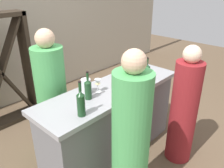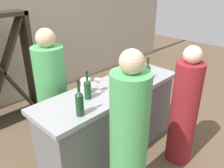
# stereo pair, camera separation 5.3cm
# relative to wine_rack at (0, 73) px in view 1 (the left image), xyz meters

# --- Properties ---
(ground_plane) EXTENTS (12.00, 12.00, 0.00)m
(ground_plane) POSITION_rel_wine_rack_xyz_m (0.56, -1.65, -0.81)
(ground_plane) COLOR brown
(back_wall) EXTENTS (8.00, 0.10, 2.80)m
(back_wall) POSITION_rel_wine_rack_xyz_m (0.56, 0.55, 0.59)
(back_wall) COLOR #B2A893
(back_wall) RESTS_ON ground
(bar_counter) EXTENTS (1.85, 0.58, 0.91)m
(bar_counter) POSITION_rel_wine_rack_xyz_m (0.56, -1.65, -0.35)
(bar_counter) COLOR slate
(bar_counter) RESTS_ON ground
(wine_rack) EXTENTS (0.91, 0.28, 1.62)m
(wine_rack) POSITION_rel_wine_rack_xyz_m (0.00, 0.00, 0.00)
(wine_rack) COLOR #33281E
(wine_rack) RESTS_ON ground
(wine_bottle_leftmost_olive_green) EXTENTS (0.07, 0.07, 0.34)m
(wine_bottle_leftmost_olive_green) POSITION_rel_wine_rack_xyz_m (-0.04, -1.83, 0.23)
(wine_bottle_leftmost_olive_green) COLOR #193D1E
(wine_bottle_leftmost_olive_green) RESTS_ON bar_counter
(wine_bottle_second_left_olive_green) EXTENTS (0.07, 0.07, 0.30)m
(wine_bottle_second_left_olive_green) POSITION_rel_wine_rack_xyz_m (0.21, -1.64, 0.22)
(wine_bottle_second_left_olive_green) COLOR #193D1E
(wine_bottle_second_left_olive_green) RESTS_ON bar_counter
(wine_bottle_center_dark_green) EXTENTS (0.08, 0.08, 0.33)m
(wine_bottle_center_dark_green) POSITION_rel_wine_rack_xyz_m (0.78, -1.78, 0.23)
(wine_bottle_center_dark_green) COLOR black
(wine_bottle_center_dark_green) RESTS_ON bar_counter
(wine_bottle_second_right_olive_green) EXTENTS (0.07, 0.07, 0.28)m
(wine_bottle_second_right_olive_green) POSITION_rel_wine_rack_xyz_m (1.02, -1.79, 0.21)
(wine_bottle_second_right_olive_green) COLOR #193D1E
(wine_bottle_second_right_olive_green) RESTS_ON bar_counter
(wine_glass_near_left) EXTENTS (0.07, 0.07, 0.15)m
(wine_glass_near_left) POSITION_rel_wine_rack_xyz_m (0.66, -1.86, 0.21)
(wine_glass_near_left) COLOR white
(wine_glass_near_left) RESTS_ON bar_counter
(wine_glass_near_center) EXTENTS (0.07, 0.07, 0.15)m
(wine_glass_near_center) POSITION_rel_wine_rack_xyz_m (0.39, -1.60, 0.21)
(wine_glass_near_center) COLOR white
(wine_glass_near_center) RESTS_ON bar_counter
(wine_glass_near_right) EXTENTS (0.08, 0.08, 0.17)m
(wine_glass_near_right) POSITION_rel_wine_rack_xyz_m (1.27, -1.46, 0.23)
(wine_glass_near_right) COLOR white
(wine_glass_near_right) RESTS_ON bar_counter
(water_pitcher) EXTENTS (0.10, 0.10, 0.17)m
(water_pitcher) POSITION_rel_wine_rack_xyz_m (0.27, -1.54, 0.19)
(water_pitcher) COLOR silver
(water_pitcher) RESTS_ON bar_counter
(person_left_guest) EXTENTS (0.36, 0.36, 1.42)m
(person_left_guest) POSITION_rel_wine_rack_xyz_m (1.07, -2.29, -0.15)
(person_left_guest) COLOR maroon
(person_left_guest) RESTS_ON ground
(person_center_guest) EXTENTS (0.43, 0.43, 1.58)m
(person_center_guest) POSITION_rel_wine_rack_xyz_m (0.13, -2.27, -0.08)
(person_center_guest) COLOR #4CA559
(person_center_guest) RESTS_ON ground
(person_right_guest) EXTENTS (0.37, 0.37, 1.56)m
(person_right_guest) POSITION_rel_wine_rack_xyz_m (0.14, -1.07, -0.09)
(person_right_guest) COLOR #4CA559
(person_right_guest) RESTS_ON ground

